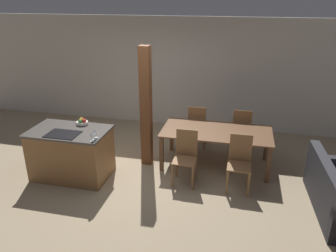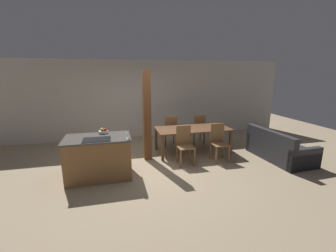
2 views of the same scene
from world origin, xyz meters
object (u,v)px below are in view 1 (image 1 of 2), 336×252
Objects in this scene: kitchen_island at (71,153)px; timber_post at (146,108)px; fruit_bowl at (82,122)px; dining_table at (216,135)px; dining_chair_near_left at (185,156)px; wine_glass_middle at (94,133)px; wine_glass_far at (96,132)px; dining_chair_far_left at (197,126)px; wine_glass_near at (92,135)px; dining_chair_near_right at (239,162)px; dining_chair_far_right at (241,129)px.

kitchen_island is 0.60× the size of timber_post.
fruit_bowl is 2.55m from dining_table.
wine_glass_middle is at bearing -158.79° from dining_chair_near_left.
wine_glass_far is 0.07× the size of timber_post.
wine_glass_far reaches higher than kitchen_island.
wine_glass_near is at bearing 55.47° from dining_chair_far_left.
timber_post is at bearing 47.37° from dining_chair_far_left.
dining_chair_near_right reaches higher than dining_table.
fruit_bowl is at bearing -155.47° from timber_post.
dining_chair_far_left is (1.45, 1.96, -0.54)m from wine_glass_far.
wine_glass_near reaches higher than fruit_bowl.
timber_post is (-0.87, 0.52, 0.66)m from dining_chair_near_left.
dining_chair_far_left is 1.00× the size of dining_chair_far_right.
dining_table is at bearing 8.89° from timber_post.
kitchen_island is 2.75m from dining_table.
wine_glass_far is at bearing -161.42° from dining_chair_near_left.
dining_chair_far_left is (1.45, 2.03, -0.54)m from wine_glass_middle.
wine_glass_far is at bearing -119.83° from timber_post.
fruit_bowl is 0.22× the size of dining_chair_far_left.
dining_chair_near_left is at bearing 7.42° from kitchen_island.
fruit_bowl is 0.10× the size of dining_table.
timber_post is (0.58, 1.16, 0.12)m from wine_glass_near.
kitchen_island is 1.45× the size of dining_chair_near_left.
wine_glass_far reaches higher than dining_chair_near_right.
dining_chair_far_right is 0.42× the size of timber_post.
wine_glass_near is at bearing -90.00° from wine_glass_far.
wine_glass_middle reaches higher than kitchen_island.
dining_chair_far_left is 0.94m from dining_chair_far_right.
dining_table is at bearing 122.67° from dining_chair_far_left.
timber_post is at bearing 63.47° from wine_glass_near.
timber_post is at bearing -171.11° from dining_table.
dining_chair_far_left reaches higher than dining_table.
wine_glass_middle reaches higher than dining_chair_near_right.
wine_glass_far is at bearing -147.54° from dining_table.
wine_glass_far is (0.63, -0.22, 0.58)m from kitchen_island.
fruit_bowl is 2.48m from dining_chair_far_left.
dining_chair_near_left is at bearing 18.58° from wine_glass_far.
dining_chair_far_left is 0.42× the size of timber_post.
kitchen_island reaches higher than dining_table.
dining_chair_near_left is 1.00× the size of dining_chair_near_right.
timber_post reaches higher than wine_glass_middle.
wine_glass_middle is at bearing 54.49° from dining_chair_far_left.
dining_table is (2.55, 1.01, 0.19)m from kitchen_island.
wine_glass_middle is at bearing -166.77° from dining_chair_near_right.
dining_chair_near_right is (3.02, 0.27, 0.04)m from kitchen_island.
dining_table is 0.89m from dining_chair_near_right.
fruit_bowl is (0.12, 0.30, 0.51)m from kitchen_island.
kitchen_island is 0.88m from wine_glass_far.
dining_chair_far_right is at bearing 57.33° from dining_chair_near_left.
timber_post is at bearing 33.29° from kitchen_island.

